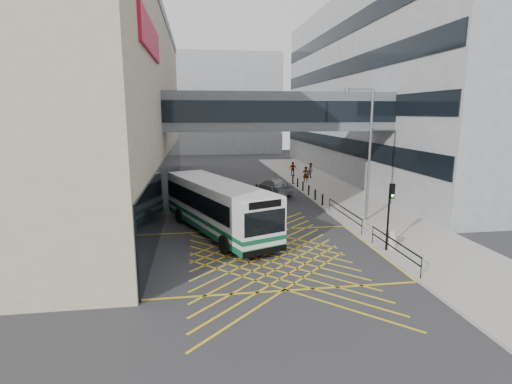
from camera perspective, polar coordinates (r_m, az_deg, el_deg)
name	(u,v)px	position (r m, az deg, el deg)	size (l,w,h in m)	color
ground	(267,254)	(21.54, 1.58, -8.87)	(120.00, 120.00, 0.00)	#333335
building_whsmith	(18,105)	(38.71, -30.90, 10.56)	(24.17, 42.00, 16.00)	tan
building_right	(436,90)	(51.89, 24.30, 13.14)	(24.09, 44.00, 20.00)	gray
building_far	(204,104)	(79.94, -7.49, 12.29)	(28.00, 16.00, 18.00)	gray
skybridge	(278,112)	(32.58, 3.22, 11.39)	(20.00, 4.10, 3.00)	#50555A
pavement	(334,193)	(37.81, 11.12, -0.14)	(6.00, 54.00, 0.16)	#A39E95
box_junction	(267,254)	(21.54, 1.58, -8.86)	(12.00, 9.00, 0.01)	gold
bus	(217,205)	(25.05, -5.65, -1.92)	(6.70, 11.63, 3.22)	silver
car_white	(212,212)	(27.85, -6.35, -2.82)	(1.73, 4.24, 1.35)	white
car_dark	(215,199)	(31.87, -5.93, -1.04)	(1.65, 4.22, 1.32)	#232328
car_silver	(274,186)	(36.99, 2.54, 0.88)	(2.06, 4.88, 1.52)	gray
traffic_light	(390,207)	(22.04, 18.59, -2.10)	(0.26, 0.43, 3.67)	black
street_lamp	(367,147)	(27.67, 15.58, 6.20)	(2.00, 0.32, 8.80)	slate
litter_bin	(391,239)	(23.06, 18.71, -6.39)	(0.57, 0.57, 0.99)	#ADA89E
kerb_railings	(364,225)	(24.64, 15.13, -4.52)	(0.05, 12.54, 1.00)	black
bollards	(306,188)	(36.89, 7.12, 0.54)	(0.14, 10.14, 0.90)	black
pedestrian_a	(306,174)	(42.58, 7.09, 2.51)	(0.67, 0.48, 1.69)	gray
pedestrian_b	(311,171)	(45.53, 7.86, 3.06)	(0.83, 0.48, 1.69)	gray
pedestrian_c	(293,169)	(46.87, 5.30, 3.30)	(0.96, 0.46, 1.62)	gray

